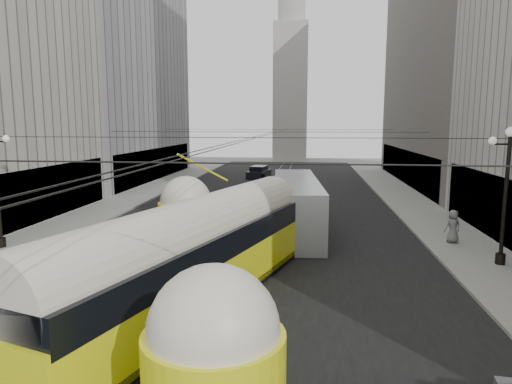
# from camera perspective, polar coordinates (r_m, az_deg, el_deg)

# --- Properties ---
(road) EXTENTS (20.00, 85.00, 0.02)m
(road) POSITION_cam_1_polar(r_m,az_deg,el_deg) (37.12, 0.99, -1.77)
(road) COLOR black
(road) RESTS_ON ground
(sidewalk_left) EXTENTS (4.00, 72.00, 0.15)m
(sidewalk_left) POSITION_cam_1_polar(r_m,az_deg,el_deg) (43.31, -14.53, -0.45)
(sidewalk_left) COLOR gray
(sidewalk_left) RESTS_ON ground
(sidewalk_right) EXTENTS (4.00, 72.00, 0.15)m
(sidewalk_right) POSITION_cam_1_polar(r_m,az_deg,el_deg) (41.23, 18.34, -1.06)
(sidewalk_right) COLOR gray
(sidewalk_right) RESTS_ON ground
(rail_left) EXTENTS (0.12, 85.00, 0.04)m
(rail_left) POSITION_cam_1_polar(r_m,az_deg,el_deg) (37.21, -0.16, -1.74)
(rail_left) COLOR gray
(rail_left) RESTS_ON ground
(rail_right) EXTENTS (0.12, 85.00, 0.04)m
(rail_right) POSITION_cam_1_polar(r_m,az_deg,el_deg) (37.06, 2.15, -1.79)
(rail_right) COLOR gray
(rail_right) RESTS_ON ground
(building_left_far) EXTENTS (12.60, 28.60, 28.60)m
(building_left_far) POSITION_cam_1_polar(r_m,az_deg,el_deg) (57.48, -18.33, 15.81)
(building_left_far) COLOR #999999
(building_left_far) RESTS_ON ground
(building_right_far) EXTENTS (12.60, 32.60, 32.60)m
(building_right_far) POSITION_cam_1_polar(r_m,az_deg,el_deg) (55.19, 25.15, 17.87)
(building_right_far) COLOR #514C47
(building_right_far) RESTS_ON ground
(distant_tower) EXTENTS (6.00, 6.00, 31.36)m
(distant_tower) POSITION_cam_1_polar(r_m,az_deg,el_deg) (84.32, 4.37, 14.23)
(distant_tower) COLOR #B2AFA8
(distant_tower) RESTS_ON ground
(lamppost_right_mid) EXTENTS (1.86, 0.44, 6.37)m
(lamppost_right_mid) POSITION_cam_1_polar(r_m,az_deg,el_deg) (23.78, 28.79, 0.42)
(lamppost_right_mid) COLOR black
(lamppost_right_mid) RESTS_ON sidewalk_right
(catenary) EXTENTS (25.00, 72.00, 0.23)m
(catenary) POSITION_cam_1_polar(r_m,az_deg,el_deg) (35.51, 1.05, 7.31)
(catenary) COLOR black
(catenary) RESTS_ON ground
(streetcar) EXTENTS (7.52, 17.57, 4.01)m
(streetcar) POSITION_cam_1_polar(r_m,az_deg,el_deg) (16.93, -7.79, -7.71)
(streetcar) COLOR #EBF014
(streetcar) RESTS_ON ground
(city_bus) EXTENTS (3.55, 12.79, 3.21)m
(city_bus) POSITION_cam_1_polar(r_m,az_deg,el_deg) (28.71, 5.03, -1.31)
(city_bus) COLOR #B3B5B9
(city_bus) RESTS_ON ground
(sedan_white_far) EXTENTS (1.95, 4.39, 1.36)m
(sedan_white_far) POSITION_cam_1_polar(r_m,az_deg,el_deg) (48.90, 4.57, 1.46)
(sedan_white_far) COLOR white
(sedan_white_far) RESTS_ON ground
(sedan_dark_far) EXTENTS (2.74, 4.92, 1.47)m
(sedan_dark_far) POSITION_cam_1_polar(r_m,az_deg,el_deg) (56.24, 0.37, 2.47)
(sedan_dark_far) COLOR black
(sedan_dark_far) RESTS_ON ground
(pedestrian_sidewalk_right) EXTENTS (1.01, 0.79, 1.83)m
(pedestrian_sidewalk_right) POSITION_cam_1_polar(r_m,az_deg,el_deg) (27.39, 23.40, -3.96)
(pedestrian_sidewalk_right) COLOR slate
(pedestrian_sidewalk_right) RESTS_ON sidewalk_right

